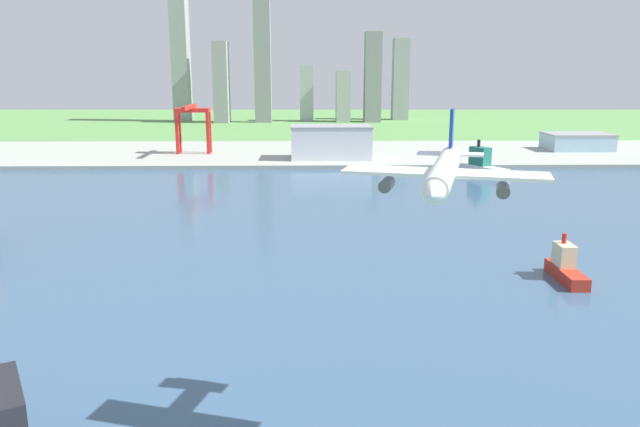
% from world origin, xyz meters
% --- Properties ---
extents(ground_plane, '(2400.00, 2400.00, 0.00)m').
position_xyz_m(ground_plane, '(0.00, 300.00, 0.00)').
color(ground_plane, '#598F4B').
extents(water_bay, '(840.00, 360.00, 0.15)m').
position_xyz_m(water_bay, '(0.00, 240.00, 0.07)').
color(water_bay, '#385675').
rests_on(water_bay, ground).
extents(industrial_pier, '(840.00, 140.00, 2.50)m').
position_xyz_m(industrial_pier, '(0.00, 490.00, 1.25)').
color(industrial_pier, '#9AA197').
rests_on(industrial_pier, ground).
extents(airplane_landing, '(30.78, 36.22, 11.56)m').
position_xyz_m(airplane_landing, '(19.65, 123.15, 45.73)').
color(airplane_landing, white).
extents(ferry_boat, '(23.01, 34.49, 20.22)m').
position_xyz_m(ferry_boat, '(103.40, 398.37, 5.94)').
color(ferry_boat, white).
rests_on(ferry_boat, water_bay).
extents(tugboat_small, '(5.81, 21.14, 13.20)m').
position_xyz_m(tugboat_small, '(75.52, 207.29, 3.86)').
color(tugboat_small, '#B22D1E').
rests_on(tugboat_small, water_bay).
extents(port_crane_red, '(24.14, 44.84, 34.82)m').
position_xyz_m(port_crane_red, '(-81.97, 478.83, 27.87)').
color(port_crane_red, red).
rests_on(port_crane_red, industrial_pier).
extents(warehouse_main, '(54.06, 29.50, 22.14)m').
position_xyz_m(warehouse_main, '(15.39, 452.23, 13.59)').
color(warehouse_main, silver).
rests_on(warehouse_main, industrial_pier).
extents(warehouse_annex, '(46.76, 32.59, 12.46)m').
position_xyz_m(warehouse_annex, '(201.64, 496.18, 8.75)').
color(warehouse_annex, '#99BCD1').
rests_on(warehouse_annex, industrial_pier).
extents(distant_skyline, '(290.43, 65.13, 158.16)m').
position_xyz_m(distant_skyline, '(-29.15, 805.34, 57.07)').
color(distant_skyline, gray).
rests_on(distant_skyline, ground).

